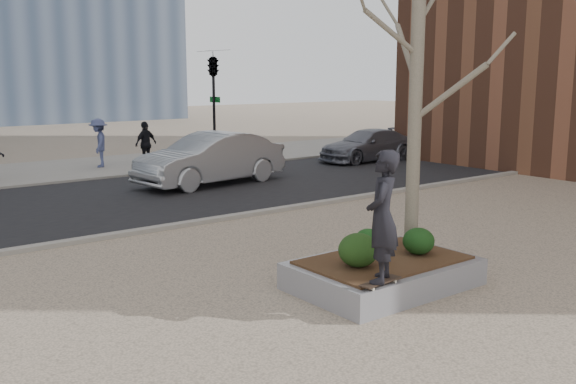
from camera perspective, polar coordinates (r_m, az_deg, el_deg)
ground at (r=10.46m, az=4.56°, el=-9.44°), size 120.00×120.00×0.00m
street at (r=18.84m, az=-16.23°, el=-0.87°), size 60.00×8.00×0.02m
far_sidewalk at (r=25.42m, az=-22.02°, el=1.60°), size 60.00×6.00×0.02m
planter at (r=11.05m, az=8.46°, el=-7.20°), size 3.00×2.00×0.45m
planter_mulch at (r=10.98m, az=8.50°, el=-5.98°), size 2.70×1.70×0.04m
sycamore_tree at (r=11.49m, az=11.39°, el=11.41°), size 2.80×2.80×6.60m
shrub_left at (r=10.41m, az=6.26°, el=-5.15°), size 0.65×0.65×0.55m
shrub_middle at (r=11.30m, az=7.15°, el=-4.29°), size 0.48×0.48×0.41m
shrub_right at (r=11.29m, az=11.53°, el=-4.30°), size 0.55×0.55×0.46m
skateboard at (r=9.72m, az=8.23°, el=-8.03°), size 0.80×0.28×0.08m
skateboarder at (r=9.46m, az=8.38°, el=-2.17°), size 0.85×0.80×1.96m
car_silver at (r=21.08m, az=-6.90°, el=2.96°), size 5.27×2.41×1.68m
car_third at (r=26.96m, az=7.09°, el=4.15°), size 4.50×1.89×1.30m
pedestrian_b at (r=25.91m, az=-16.46°, el=4.21°), size 1.13×1.39×1.88m
pedestrian_c at (r=25.71m, az=-12.52°, el=4.20°), size 1.11×0.72×1.75m
traffic_light_far at (r=25.55m, az=-6.59°, el=7.38°), size 0.60×2.48×4.50m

